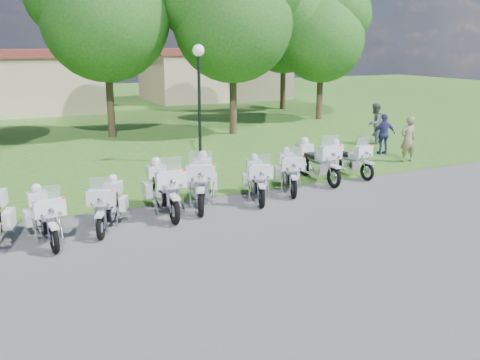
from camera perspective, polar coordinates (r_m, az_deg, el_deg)
name	(u,v)px	position (r m, az deg, el deg)	size (l,w,h in m)	color
ground	(289,223)	(13.83, 5.26, -4.55)	(100.00, 100.00, 0.00)	#4C4C51
grass_lawn	(88,110)	(39.01, -15.94, 7.23)	(100.00, 48.00, 0.01)	#356821
motorcycle_1	(44,215)	(13.17, -20.17, -3.54)	(0.83, 2.21, 1.48)	black
motorcycle_2	(108,203)	(13.69, -13.87, -2.45)	(1.27, 2.02, 1.46)	black
motorcycle_3	(164,187)	(14.54, -8.16, -0.78)	(0.92, 2.53, 1.70)	black
motorcycle_4	(202,180)	(15.14, -4.06, -0.02)	(1.48, 2.40, 1.72)	black
motorcycle_5	(257,178)	(15.71, 1.84, 0.20)	(1.21, 2.14, 1.50)	black
motorcycle_6	(289,170)	(16.71, 5.26, 1.03)	(1.28, 2.14, 1.52)	black
motorcycle_7	(317,160)	(17.98, 8.16, 2.09)	(0.83, 2.47, 1.66)	black
motorcycle_8	(349,158)	(18.95, 11.52, 2.31)	(0.84, 2.17, 1.46)	black
lamp_post	(199,75)	(20.28, -4.41, 11.10)	(0.44, 0.44, 4.45)	black
tree_1	(103,4)	(26.96, -14.40, 17.70)	(7.07, 6.04, 9.43)	#38281C
tree_2	(231,10)	(27.05, -0.92, 17.64)	(6.83, 5.82, 9.10)	#38281C
tree_3	(321,31)	(32.86, 8.63, 15.44)	(5.88, 5.02, 7.84)	#38281C
tree_4	(283,23)	(37.81, 4.62, 16.36)	(6.60, 5.63, 8.80)	#38281C
building_east	(215,74)	(44.92, -2.69, 11.27)	(11.44, 7.28, 4.10)	#C3AB8D
bystander_a	(408,139)	(21.64, 17.48, 4.16)	(0.65, 0.42, 1.77)	gray
bystander_b	(375,124)	(25.16, 14.18, 5.84)	(0.91, 0.71, 1.87)	slate
bystander_c	(384,134)	(22.86, 15.09, 4.72)	(0.98, 0.41, 1.68)	navy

